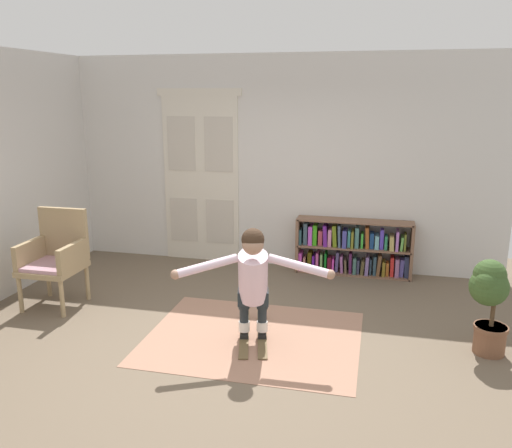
{
  "coord_description": "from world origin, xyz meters",
  "views": [
    {
      "loc": [
        1.31,
        -4.45,
        2.38
      ],
      "look_at": [
        0.09,
        0.72,
        1.05
      ],
      "focal_mm": 36.63,
      "sensor_mm": 36.0,
      "label": 1
    }
  ],
  "objects_px": {
    "bookshelf": "(353,249)",
    "skis_pair": "(253,334)",
    "potted_plant": "(489,296)",
    "person_skier": "(253,276)",
    "wicker_chair": "(56,256)"
  },
  "relations": [
    {
      "from": "potted_plant",
      "to": "person_skier",
      "type": "distance_m",
      "value": 2.19
    },
    {
      "from": "wicker_chair",
      "to": "skis_pair",
      "type": "distance_m",
      "value": 2.48
    },
    {
      "from": "bookshelf",
      "to": "person_skier",
      "type": "xyz_separation_m",
      "value": [
        -0.82,
        -2.32,
        0.37
      ]
    },
    {
      "from": "potted_plant",
      "to": "wicker_chair",
      "type": "bearing_deg",
      "value": 178.41
    },
    {
      "from": "bookshelf",
      "to": "skis_pair",
      "type": "height_order",
      "value": "bookshelf"
    },
    {
      "from": "skis_pair",
      "to": "bookshelf",
      "type": "bearing_deg",
      "value": 67.99
    },
    {
      "from": "wicker_chair",
      "to": "skis_pair",
      "type": "xyz_separation_m",
      "value": [
        2.39,
        -0.31,
        -0.56
      ]
    },
    {
      "from": "bookshelf",
      "to": "skis_pair",
      "type": "distance_m",
      "value": 2.33
    },
    {
      "from": "skis_pair",
      "to": "person_skier",
      "type": "relative_size",
      "value": 0.68
    },
    {
      "from": "wicker_chair",
      "to": "person_skier",
      "type": "bearing_deg",
      "value": -11.23
    },
    {
      "from": "person_skier",
      "to": "bookshelf",
      "type": "bearing_deg",
      "value": 70.41
    },
    {
      "from": "bookshelf",
      "to": "skis_pair",
      "type": "relative_size",
      "value": 1.55
    },
    {
      "from": "skis_pair",
      "to": "person_skier",
      "type": "distance_m",
      "value": 0.71
    },
    {
      "from": "potted_plant",
      "to": "person_skier",
      "type": "relative_size",
      "value": 0.62
    },
    {
      "from": "potted_plant",
      "to": "skis_pair",
      "type": "height_order",
      "value": "potted_plant"
    }
  ]
}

